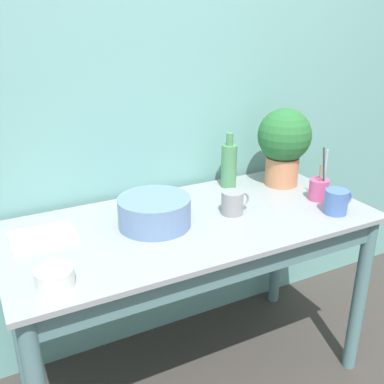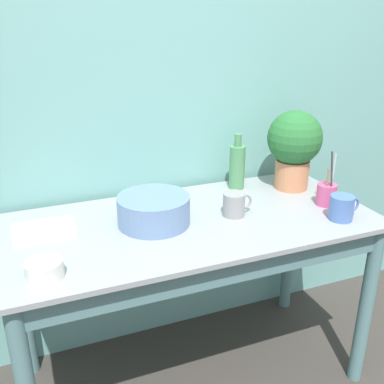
# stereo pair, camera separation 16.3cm
# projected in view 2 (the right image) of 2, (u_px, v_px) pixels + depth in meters

# --- Properties ---
(wall_back) EXTENTS (6.00, 0.05, 2.40)m
(wall_back) POSITION_uv_depth(u_px,v_px,m) (159.00, 100.00, 1.98)
(wall_back) COLOR #70ADA8
(wall_back) RESTS_ON ground_plane
(counter_table) EXTENTS (1.47, 0.69, 0.79)m
(counter_table) POSITION_uv_depth(u_px,v_px,m) (195.00, 254.00, 1.82)
(counter_table) COLOR slate
(counter_table) RESTS_ON ground_plane
(potted_plant) EXTENTS (0.25, 0.25, 0.36)m
(potted_plant) POSITION_uv_depth(u_px,v_px,m) (294.00, 144.00, 2.04)
(potted_plant) COLOR tan
(potted_plant) RESTS_ON counter_table
(bowl_wash_large) EXTENTS (0.28, 0.28, 0.11)m
(bowl_wash_large) POSITION_uv_depth(u_px,v_px,m) (154.00, 210.00, 1.74)
(bowl_wash_large) COLOR #6684B2
(bowl_wash_large) RESTS_ON counter_table
(bottle_tall) EXTENTS (0.07, 0.07, 0.26)m
(bottle_tall) POSITION_uv_depth(u_px,v_px,m) (237.00, 166.00, 2.07)
(bottle_tall) COLOR #4C8C59
(bottle_tall) RESTS_ON counter_table
(mug_grey) EXTENTS (0.13, 0.09, 0.10)m
(mug_grey) POSITION_uv_depth(u_px,v_px,m) (234.00, 204.00, 1.81)
(mug_grey) COLOR gray
(mug_grey) RESTS_ON counter_table
(mug_blue) EXTENTS (0.13, 0.10, 0.10)m
(mug_blue) POSITION_uv_depth(u_px,v_px,m) (342.00, 208.00, 1.78)
(mug_blue) COLOR #4C70B7
(mug_blue) RESTS_ON counter_table
(bowl_small_enamel_white) EXTENTS (0.12, 0.12, 0.06)m
(bowl_small_enamel_white) POSITION_uv_depth(u_px,v_px,m) (44.00, 270.00, 1.39)
(bowl_small_enamel_white) COLOR silver
(bowl_small_enamel_white) RESTS_ON counter_table
(utensil_cup) EXTENTS (0.08, 0.08, 0.24)m
(utensil_cup) POSITION_uv_depth(u_px,v_px,m) (327.00, 194.00, 1.91)
(utensil_cup) COLOR #CC4C7F
(utensil_cup) RESTS_ON counter_table
(tray_board) EXTENTS (0.23, 0.17, 0.02)m
(tray_board) POSITION_uv_depth(u_px,v_px,m) (44.00, 230.00, 1.69)
(tray_board) COLOR beige
(tray_board) RESTS_ON counter_table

